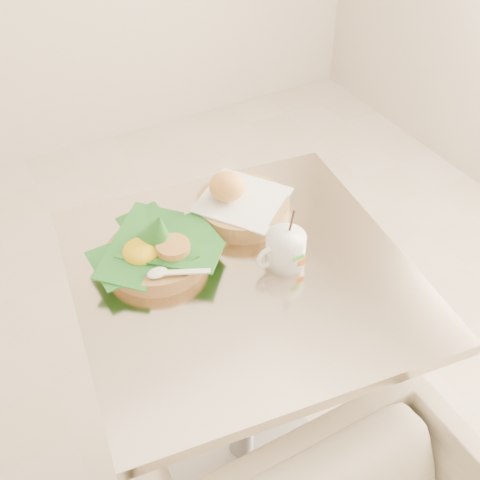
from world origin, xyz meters
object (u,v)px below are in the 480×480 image
rice_basket (156,249)px  bread_basket (240,203)px  coffee_mug (285,249)px  cafe_table (242,337)px

rice_basket → bread_basket: bearing=13.7°
rice_basket → coffee_mug: (0.24, -0.13, 0.00)m
cafe_table → rice_basket: rice_basket is taller
cafe_table → bread_basket: bearing=62.6°
rice_basket → bread_basket: (0.23, 0.06, -0.00)m
rice_basket → bread_basket: size_ratio=1.05×
cafe_table → bread_basket: (0.09, 0.17, 0.25)m
coffee_mug → bread_basket: bearing=91.5°
rice_basket → bread_basket: rice_basket is taller
coffee_mug → cafe_table: bearing=167.9°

